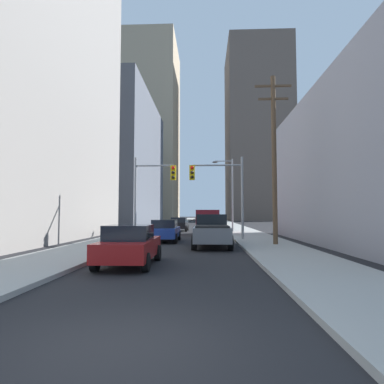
% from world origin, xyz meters
% --- Properties ---
extents(ground_plane, '(400.00, 400.00, 0.00)m').
position_xyz_m(ground_plane, '(0.00, 0.00, 0.00)').
color(ground_plane, black).
extents(sidewalk_left, '(3.53, 160.00, 0.15)m').
position_xyz_m(sidewalk_left, '(-4.99, 50.00, 0.07)').
color(sidewalk_left, '#9E9E99').
rests_on(sidewalk_left, ground).
extents(sidewalk_right, '(3.53, 160.00, 0.15)m').
position_xyz_m(sidewalk_right, '(4.99, 50.00, 0.07)').
color(sidewalk_right, '#9E9E99').
rests_on(sidewalk_right, ground).
extents(pickup_truck_grey, '(2.20, 5.41, 1.90)m').
position_xyz_m(pickup_truck_grey, '(1.58, 14.60, 0.93)').
color(pickup_truck_grey, slate).
rests_on(pickup_truck_grey, ground).
extents(cargo_van_maroon, '(2.18, 5.28, 2.26)m').
position_xyz_m(cargo_van_maroon, '(1.47, 25.44, 1.29)').
color(cargo_van_maroon, maroon).
rests_on(cargo_van_maroon, ground).
extents(sedan_red, '(1.95, 4.23, 1.52)m').
position_xyz_m(sedan_red, '(-1.62, 7.55, 0.77)').
color(sedan_red, maroon).
rests_on(sedan_red, ground).
extents(sedan_blue, '(1.95, 4.21, 1.52)m').
position_xyz_m(sedan_blue, '(-1.60, 17.90, 0.77)').
color(sedan_blue, navy).
rests_on(sedan_blue, ground).
extents(sedan_black, '(1.95, 4.25, 1.52)m').
position_xyz_m(sedan_black, '(-1.75, 31.63, 0.77)').
color(sedan_black, black).
rests_on(sedan_black, ground).
extents(traffic_signal_near_left, '(3.01, 0.44, 6.00)m').
position_xyz_m(traffic_signal_near_left, '(-2.58, 18.52, 4.00)').
color(traffic_signal_near_left, gray).
rests_on(traffic_signal_near_left, ground).
extents(traffic_signal_near_right, '(3.85, 0.44, 6.00)m').
position_xyz_m(traffic_signal_near_right, '(2.19, 18.52, 4.05)').
color(traffic_signal_near_right, gray).
rests_on(traffic_signal_near_right, ground).
extents(utility_pole_right, '(2.20, 0.28, 10.29)m').
position_xyz_m(utility_pole_right, '(5.35, 14.86, 5.42)').
color(utility_pole_right, brown).
rests_on(utility_pole_right, ground).
extents(street_lamp_right, '(2.12, 0.32, 7.50)m').
position_xyz_m(street_lamp_right, '(3.61, 28.50, 4.51)').
color(street_lamp_right, gray).
rests_on(street_lamp_right, ground).
extents(building_left_mid_office, '(21.11, 27.77, 21.42)m').
position_xyz_m(building_left_mid_office, '(-18.41, 49.83, 10.71)').
color(building_left_mid_office, '#4C515B').
rests_on(building_left_mid_office, ground).
extents(building_left_far_tower, '(21.29, 21.98, 51.10)m').
position_xyz_m(building_left_far_tower, '(-17.77, 87.56, 25.55)').
color(building_left_far_tower, tan).
rests_on(building_left_far_tower, ground).
extents(building_right_far_highrise, '(17.45, 22.77, 50.76)m').
position_xyz_m(building_right_far_highrise, '(16.26, 90.86, 25.38)').
color(building_right_far_highrise, '#66564C').
rests_on(building_right_far_highrise, ground).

